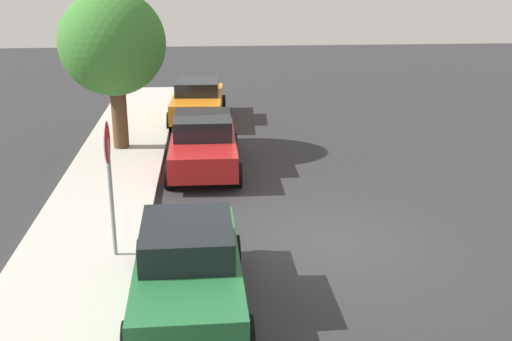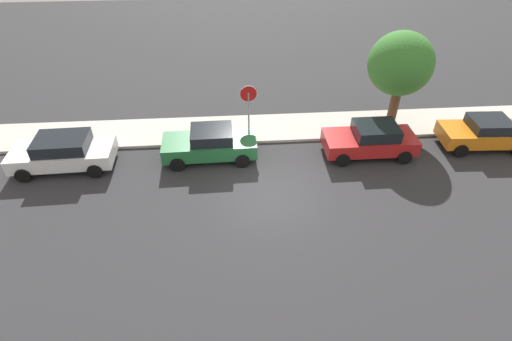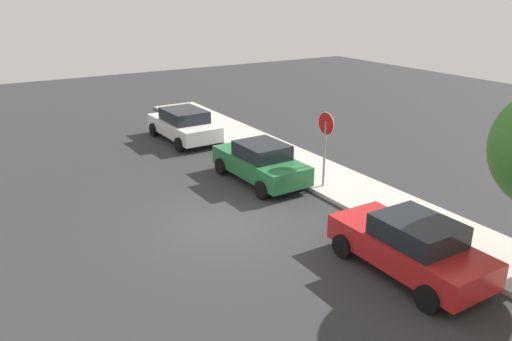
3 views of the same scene
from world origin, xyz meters
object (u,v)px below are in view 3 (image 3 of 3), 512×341
stop_sign (325,137)px  parked_car_white (184,125)px  parked_car_red (410,245)px  parked_car_green (260,162)px

stop_sign → parked_car_white: bearing=-168.4°
parked_car_red → parked_car_white: size_ratio=0.94×
parked_car_green → parked_car_red: bearing=-1.7°
parked_car_red → stop_sign: bearing=162.9°
parked_car_red → parked_car_white: 13.80m
stop_sign → parked_car_white: 8.55m
parked_car_green → parked_car_red: 7.36m
stop_sign → parked_car_white: size_ratio=0.64×
parked_car_green → parked_car_red: size_ratio=1.02×
stop_sign → parked_car_green: stop_sign is taller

